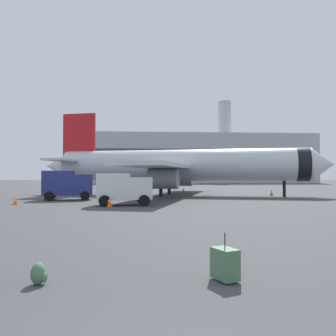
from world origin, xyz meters
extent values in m
cylinder|color=silver|center=(4.52, 39.41, 3.70)|extent=(29.89, 11.87, 3.80)
cone|color=silver|center=(20.10, 34.97, 3.70)|extent=(3.30, 4.13, 3.61)
cone|color=silver|center=(-11.45, 43.95, 3.70)|extent=(4.01, 4.17, 3.42)
cylinder|color=black|center=(17.98, 35.57, 3.70)|extent=(2.41, 4.11, 3.88)
cube|color=silver|center=(5.74, 47.37, 3.40)|extent=(9.00, 16.70, 0.36)
cube|color=silver|center=(1.36, 31.99, 3.40)|extent=(9.00, 16.70, 0.36)
cylinder|color=gray|center=(5.06, 44.97, 2.10)|extent=(3.68, 2.99, 2.20)
cylinder|color=gray|center=(2.05, 34.39, 2.10)|extent=(3.68, 2.99, 2.20)
cube|color=red|center=(-8.47, 43.10, 7.30)|extent=(4.33, 1.55, 6.40)
cube|color=silver|center=(-8.07, 46.32, 4.30)|extent=(4.14, 6.48, 0.24)
cube|color=silver|center=(-9.83, 40.16, 4.30)|extent=(4.14, 6.48, 0.24)
cylinder|color=black|center=(16.06, 36.12, 0.90)|extent=(0.36, 0.36, 1.80)
cylinder|color=black|center=(3.25, 42.26, 0.90)|extent=(0.44, 0.44, 1.80)
cylinder|color=black|center=(1.93, 37.65, 0.90)|extent=(0.44, 0.44, 1.80)
cube|color=navy|center=(-6.08, 32.76, 1.52)|extent=(2.00, 2.43, 2.04)
cube|color=#1E232D|center=(-5.37, 32.87, 2.00)|extent=(0.39, 1.97, 0.84)
cube|color=navy|center=(-8.45, 32.39, 1.70)|extent=(3.42, 2.66, 2.40)
cylinder|color=black|center=(-6.14, 33.92, 0.45)|extent=(0.92, 0.36, 0.90)
cylinder|color=black|center=(-5.78, 31.64, 0.45)|extent=(0.92, 0.36, 0.90)
cylinder|color=black|center=(-9.46, 33.40, 0.45)|extent=(0.92, 0.36, 0.90)
cylinder|color=black|center=(-9.10, 31.12, 0.45)|extent=(0.92, 0.36, 0.90)
cube|color=white|center=(-0.31, 25.62, 1.39)|extent=(1.92, 2.14, 1.78)
cube|color=#1E232D|center=(0.43, 25.68, 1.81)|extent=(0.23, 1.80, 0.74)
cube|color=white|center=(-2.51, 25.44, 1.55)|extent=(2.79, 2.21, 2.10)
cylinder|color=black|center=(-0.18, 26.68, 0.45)|extent=(0.91, 0.29, 0.90)
cylinder|color=black|center=(-0.01, 24.59, 0.45)|extent=(0.91, 0.29, 0.90)
cylinder|color=black|center=(-3.25, 26.43, 0.45)|extent=(0.91, 0.29, 0.90)
cylinder|color=black|center=(-3.08, 24.34, 0.45)|extent=(0.91, 0.29, 0.90)
cube|color=#F2590C|center=(5.52, 45.92, 0.02)|extent=(0.44, 0.44, 0.04)
cone|color=#F2590C|center=(5.52, 45.92, 0.41)|extent=(0.36, 0.36, 0.74)
cylinder|color=white|center=(5.52, 45.92, 0.45)|extent=(0.23, 0.23, 0.10)
cube|color=#F2590C|center=(-10.77, 27.04, 0.02)|extent=(0.44, 0.44, 0.04)
cone|color=#F2590C|center=(-10.77, 27.04, 0.36)|extent=(0.36, 0.36, 0.64)
cylinder|color=white|center=(-10.77, 27.04, 0.39)|extent=(0.23, 0.23, 0.10)
cube|color=#F2590C|center=(15.42, 38.42, 0.02)|extent=(0.44, 0.44, 0.04)
cone|color=#F2590C|center=(15.42, 38.42, 0.38)|extent=(0.36, 0.36, 0.69)
cylinder|color=white|center=(15.42, 38.42, 0.42)|extent=(0.23, 0.23, 0.10)
cube|color=#F2590C|center=(-2.66, 23.98, 0.02)|extent=(0.44, 0.44, 0.04)
cone|color=#F2590C|center=(-2.66, 23.98, 0.43)|extent=(0.36, 0.36, 0.78)
cylinder|color=white|center=(-2.66, 23.98, 0.47)|extent=(0.23, 0.23, 0.10)
cube|color=#476B4C|center=(1.82, 4.87, 0.39)|extent=(0.62, 0.75, 0.70)
cylinder|color=black|center=(1.82, 4.87, 0.92)|extent=(0.02, 0.02, 0.36)
cylinder|color=black|center=(1.73, 5.08, 0.04)|extent=(0.09, 0.06, 0.08)
cylinder|color=black|center=(1.91, 4.67, 0.04)|extent=(0.09, 0.06, 0.08)
ellipsoid|color=#476B4C|center=(-2.37, 4.89, 0.24)|extent=(0.32, 0.40, 0.48)
ellipsoid|color=#476B4C|center=(-2.23, 4.89, 0.17)|extent=(0.12, 0.28, 0.24)
cube|color=#B2B2B7|center=(19.10, 115.37, 8.02)|extent=(74.02, 20.98, 16.04)
cube|color=#334756|center=(19.10, 104.83, 7.22)|extent=(70.32, 0.10, 7.22)
cylinder|color=#B2B2B7|center=(27.73, 115.37, 22.04)|extent=(4.40, 4.40, 12.00)
camera|label=1|loc=(-0.04, -3.07, 2.41)|focal=37.45mm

